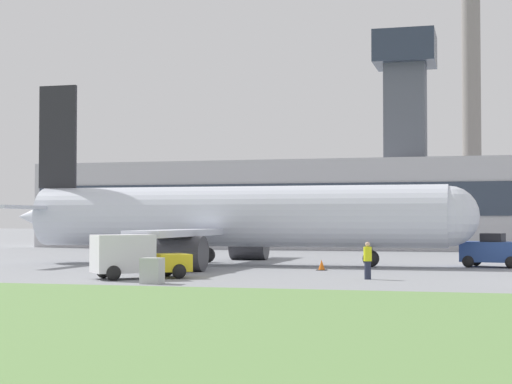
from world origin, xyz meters
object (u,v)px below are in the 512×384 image
(pushback_tug, at_px, (493,252))
(ground_crew_person, at_px, (368,260))
(baggage_truck, at_px, (134,257))
(airplane, at_px, (229,218))

(pushback_tug, distance_m, ground_crew_person, 13.55)
(pushback_tug, xyz_separation_m, baggage_truck, (-16.56, -14.63, 0.11))
(pushback_tug, xyz_separation_m, ground_crew_person, (-5.82, -12.24, -0.01))
(baggage_truck, bearing_deg, airplane, 86.49)
(airplane, distance_m, ground_crew_person, 14.68)
(airplane, relative_size, ground_crew_person, 16.85)
(pushback_tug, height_order, ground_crew_person, pushback_tug)
(baggage_truck, bearing_deg, pushback_tug, 41.45)
(ground_crew_person, bearing_deg, pushback_tug, 64.58)
(baggage_truck, relative_size, ground_crew_person, 2.68)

